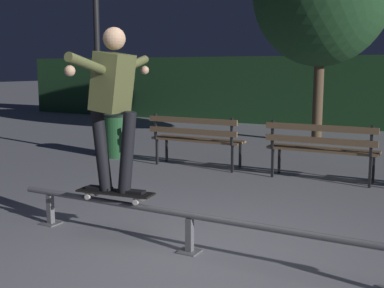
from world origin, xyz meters
name	(u,v)px	position (x,y,z in m)	size (l,w,h in m)	color
ground_plane	(177,261)	(0.00, 0.00, 0.00)	(90.00, 90.00, 0.00)	gray
hedge_backdrop	(375,92)	(0.00, 10.70, 0.99)	(24.00, 1.20, 1.98)	#234C28
grind_rail	(190,221)	(0.00, 0.23, 0.29)	(3.98, 0.18, 0.38)	slate
skateboard	(115,193)	(-0.82, 0.23, 0.45)	(0.80, 0.29, 0.09)	black
skateboarder	(113,96)	(-0.82, 0.23, 1.39)	(0.63, 1.40, 1.56)	black
park_bench_leftmost	(195,136)	(-1.75, 3.61, 0.54)	(1.60, 0.42, 0.88)	black
park_bench_left_center	(321,145)	(0.32, 3.61, 0.54)	(1.60, 0.42, 0.88)	black
lamp_post_left	(96,22)	(-3.94, 3.82, 2.48)	(0.32, 0.32, 3.90)	black
trash_can	(117,135)	(-3.52, 3.79, 0.41)	(0.52, 0.52, 0.80)	#23562D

